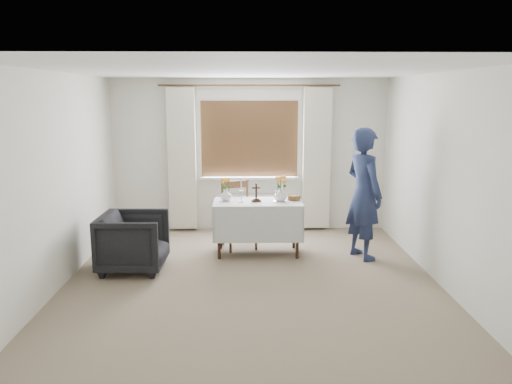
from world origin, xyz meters
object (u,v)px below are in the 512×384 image
at_px(wooden_chair, 239,215).
at_px(flower_vase_right, 281,195).
at_px(altar_table, 258,228).
at_px(flower_vase_left, 226,195).
at_px(wooden_cross, 256,192).
at_px(armchair, 133,242).
at_px(person, 364,194).

height_order(wooden_chair, flower_vase_right, wooden_chair).
distance_m(altar_table, wooden_chair, 0.41).
relative_size(altar_table, flower_vase_left, 7.23).
height_order(altar_table, flower_vase_right, flower_vase_right).
bearing_deg(flower_vase_left, flower_vase_right, -3.55).
bearing_deg(flower_vase_right, flower_vase_left, 176.45).
distance_m(wooden_cross, flower_vase_right, 0.35).
distance_m(altar_table, wooden_cross, 0.51).
height_order(wooden_chair, armchair, wooden_chair).
distance_m(altar_table, armchair, 1.74).
bearing_deg(flower_vase_right, person, -10.48).
bearing_deg(altar_table, wooden_cross, -149.02).
bearing_deg(wooden_chair, flower_vase_left, -145.97).
distance_m(flower_vase_left, flower_vase_right, 0.77).
xyz_separation_m(wooden_chair, flower_vase_right, (0.59, -0.28, 0.36)).
bearing_deg(flower_vase_right, wooden_chair, 154.18).
xyz_separation_m(altar_table, flower_vase_right, (0.32, 0.01, 0.47)).
xyz_separation_m(person, flower_vase_right, (-1.13, 0.21, -0.05)).
relative_size(flower_vase_left, flower_vase_right, 0.92).
xyz_separation_m(altar_table, armchair, (-1.62, -0.64, -0.00)).
height_order(armchair, flower_vase_left, flower_vase_left).
xyz_separation_m(flower_vase_left, flower_vase_right, (0.77, -0.05, 0.01)).
bearing_deg(armchair, wooden_cross, -67.20).
xyz_separation_m(armchair, person, (3.06, 0.44, 0.53)).
height_order(altar_table, flower_vase_left, flower_vase_left).
bearing_deg(flower_vase_left, armchair, -149.18).
xyz_separation_m(person, wooden_cross, (-1.47, 0.19, -0.01)).
height_order(wooden_chair, wooden_cross, wooden_cross).
distance_m(wooden_chair, wooden_cross, 0.56).
distance_m(person, flower_vase_left, 1.91).
height_order(armchair, wooden_cross, wooden_cross).
height_order(wooden_cross, flower_vase_left, wooden_cross).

